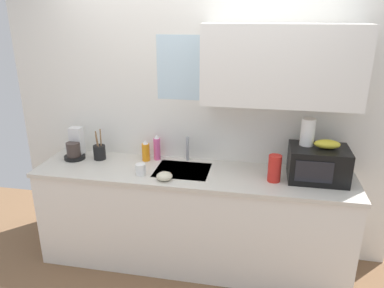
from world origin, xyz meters
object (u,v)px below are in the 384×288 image
at_px(dish_soap_bottle_orange, 146,151).
at_px(mug_white, 141,169).
at_px(microwave, 318,164).
at_px(cereal_canister, 275,168).
at_px(banana_bunch, 327,144).
at_px(paper_towel_roll, 308,132).
at_px(coffee_maker, 75,147).
at_px(utensil_crock, 99,152).
at_px(dish_soap_bottle_pink, 157,148).
at_px(small_bowl, 164,176).

distance_m(dish_soap_bottle_orange, mug_white, 0.31).
relative_size(microwave, dish_soap_bottle_orange, 2.34).
distance_m(cereal_canister, mug_white, 1.09).
bearing_deg(banana_bunch, paper_towel_roll, 161.57).
bearing_deg(coffee_maker, utensil_crock, 2.86).
bearing_deg(coffee_maker, dish_soap_bottle_pink, 8.07).
bearing_deg(dish_soap_bottle_pink, coffee_maker, -171.93).
distance_m(microwave, banana_bunch, 0.18).
xyz_separation_m(paper_towel_roll, dish_soap_bottle_orange, (-1.38, 0.07, -0.29)).
bearing_deg(small_bowl, dish_soap_bottle_pink, 113.46).
xyz_separation_m(microwave, coffee_maker, (-2.14, 0.06, -0.03)).
height_order(paper_towel_roll, mug_white, paper_towel_roll).
distance_m(banana_bunch, mug_white, 1.51).
height_order(paper_towel_roll, coffee_maker, paper_towel_roll).
bearing_deg(dish_soap_bottle_pink, utensil_crock, -169.66).
relative_size(cereal_canister, small_bowl, 1.67).
height_order(microwave, utensil_crock, utensil_crock).
bearing_deg(mug_white, dish_soap_bottle_orange, 99.55).
relative_size(dish_soap_bottle_orange, utensil_crock, 0.69).
height_order(paper_towel_roll, utensil_crock, paper_towel_roll).
relative_size(paper_towel_roll, dish_soap_bottle_pink, 0.93).
bearing_deg(utensil_crock, dish_soap_bottle_pink, 10.34).
distance_m(banana_bunch, dish_soap_bottle_pink, 1.46).
bearing_deg(small_bowl, banana_bunch, 11.27).
bearing_deg(paper_towel_roll, microwave, -27.38).
bearing_deg(small_bowl, dish_soap_bottle_orange, 126.52).
relative_size(coffee_maker, dish_soap_bottle_pink, 1.18).
height_order(dish_soap_bottle_orange, small_bowl, dish_soap_bottle_orange).
bearing_deg(cereal_canister, coffee_maker, 174.96).
height_order(microwave, dish_soap_bottle_orange, microwave).
bearing_deg(microwave, cereal_canister, -163.83).
bearing_deg(utensil_crock, mug_white, -28.41).
height_order(dish_soap_bottle_pink, small_bowl, dish_soap_bottle_pink).
bearing_deg(mug_white, utensil_crock, 151.59).
relative_size(microwave, dish_soap_bottle_pink, 1.94).
height_order(microwave, dish_soap_bottle_pink, microwave).
bearing_deg(dish_soap_bottle_orange, mug_white, -80.45).
distance_m(banana_bunch, coffee_maker, 2.20).
height_order(banana_bunch, dish_soap_bottle_pink, banana_bunch).
bearing_deg(small_bowl, utensil_crock, 155.46).
height_order(cereal_canister, mug_white, cereal_canister).
distance_m(dish_soap_bottle_orange, cereal_canister, 1.16).
height_order(banana_bunch, cereal_canister, banana_bunch).
distance_m(paper_towel_roll, mug_white, 1.39).
relative_size(coffee_maker, dish_soap_bottle_orange, 1.43).
bearing_deg(banana_bunch, coffee_maker, 178.47).
xyz_separation_m(banana_bunch, dish_soap_bottle_pink, (-1.43, 0.16, -0.19)).
relative_size(mug_white, small_bowl, 0.73).
xyz_separation_m(banana_bunch, mug_white, (-1.47, -0.19, -0.26)).
bearing_deg(banana_bunch, microwave, -178.23).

